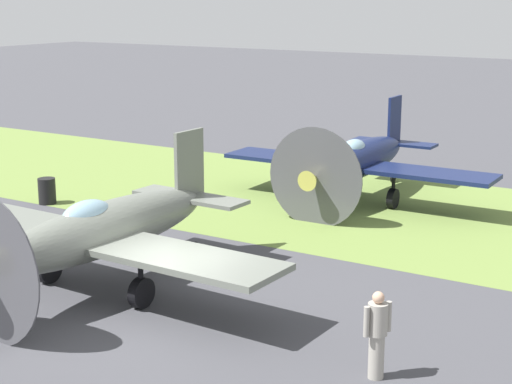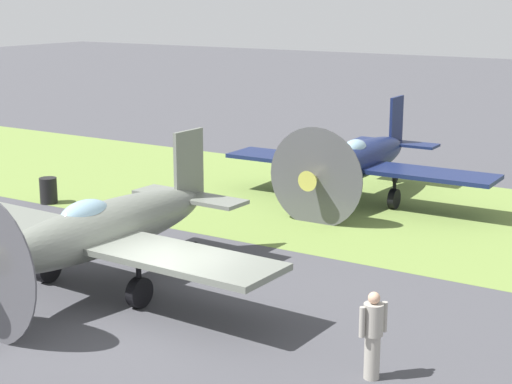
% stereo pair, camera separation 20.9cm
% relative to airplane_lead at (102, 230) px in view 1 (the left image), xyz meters
% --- Properties ---
extents(ground_plane, '(160.00, 160.00, 0.00)m').
position_rel_airplane_lead_xyz_m(ground_plane, '(-2.52, 0.61, -1.53)').
color(ground_plane, '#424247').
extents(grass_verge, '(120.00, 11.00, 0.01)m').
position_rel_airplane_lead_xyz_m(grass_verge, '(-2.52, -10.67, -1.53)').
color(grass_verge, olive).
rests_on(grass_verge, ground).
extents(airplane_lead, '(10.24, 8.13, 3.66)m').
position_rel_airplane_lead_xyz_m(airplane_lead, '(0.00, 0.00, 0.00)').
color(airplane_lead, slate).
rests_on(airplane_lead, ground).
extents(airplane_wingman, '(9.74, 7.74, 3.49)m').
position_rel_airplane_lead_xyz_m(airplane_wingman, '(-1.46, -11.47, -0.07)').
color(airplane_wingman, '#141E47').
rests_on(airplane_wingman, ground).
extents(ground_crew_mechanic, '(0.38, 0.57, 1.73)m').
position_rel_airplane_lead_xyz_m(ground_crew_mechanic, '(-7.61, 0.87, -0.62)').
color(ground_crew_mechanic, '#9E998E').
rests_on(ground_crew_mechanic, ground).
extents(fuel_drum, '(0.60, 0.60, 0.90)m').
position_rel_airplane_lead_xyz_m(fuel_drum, '(7.51, -5.42, -1.08)').
color(fuel_drum, black).
rests_on(fuel_drum, ground).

